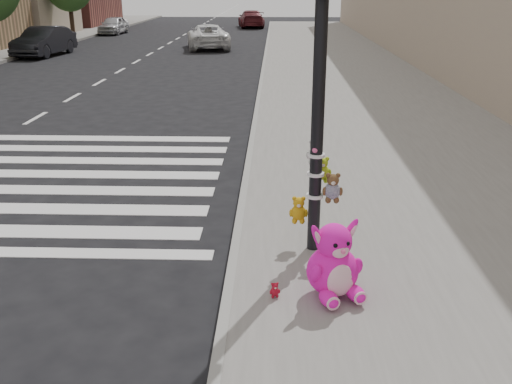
# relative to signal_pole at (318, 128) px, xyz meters

# --- Properties ---
(ground) EXTENTS (120.00, 120.00, 0.00)m
(ground) POSITION_rel_signal_pole_xyz_m (-2.61, -1.81, -1.79)
(ground) COLOR black
(ground) RESTS_ON ground
(sidewalk_near) EXTENTS (7.00, 80.00, 0.14)m
(sidewalk_near) POSITION_rel_signal_pole_xyz_m (2.39, 8.19, -1.72)
(sidewalk_near) COLOR slate
(sidewalk_near) RESTS_ON ground
(curb_edge) EXTENTS (0.12, 80.00, 0.15)m
(curb_edge) POSITION_rel_signal_pole_xyz_m (-1.06, 8.19, -1.72)
(curb_edge) COLOR gray
(curb_edge) RESTS_ON ground
(signal_pole) EXTENTS (0.69, 0.48, 4.00)m
(signal_pole) POSITION_rel_signal_pole_xyz_m (0.00, 0.00, 0.00)
(signal_pole) COLOR black
(signal_pole) RESTS_ON sidewalk_near
(pink_bunny) EXTENTS (0.76, 0.82, 0.92)m
(pink_bunny) POSITION_rel_signal_pole_xyz_m (0.14, -1.24, -1.28)
(pink_bunny) COLOR #FF15B9
(pink_bunny) RESTS_ON sidewalk_near
(red_teddy) EXTENTS (0.14, 0.12, 0.19)m
(red_teddy) POSITION_rel_signal_pole_xyz_m (-0.52, -1.31, -1.56)
(red_teddy) COLOR #AD1124
(red_teddy) RESTS_ON sidewalk_near
(car_dark_far) EXTENTS (1.99, 4.51, 1.44)m
(car_dark_far) POSITION_rel_signal_pole_xyz_m (-12.25, 22.30, -1.08)
(car_dark_far) COLOR black
(car_dark_far) RESTS_ON ground
(car_white_near) EXTENTS (2.97, 5.09, 1.33)m
(car_white_near) POSITION_rel_signal_pole_xyz_m (-4.36, 26.00, -1.13)
(car_white_near) COLOR silver
(car_white_near) RESTS_ON ground
(car_maroon_near) EXTENTS (2.50, 4.97, 1.38)m
(car_maroon_near) POSITION_rel_signal_pole_xyz_m (-2.61, 42.43, -1.10)
(car_maroon_near) COLOR #56181E
(car_maroon_near) RESTS_ON ground
(car_silver_deep) EXTENTS (1.69, 3.75, 1.25)m
(car_silver_deep) POSITION_rel_signal_pole_xyz_m (-12.30, 35.49, -1.17)
(car_silver_deep) COLOR silver
(car_silver_deep) RESTS_ON ground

